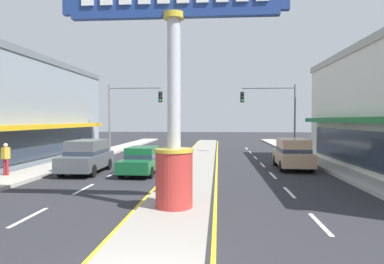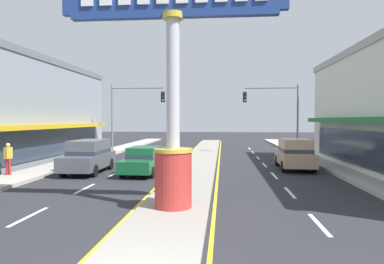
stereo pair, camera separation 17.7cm
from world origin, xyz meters
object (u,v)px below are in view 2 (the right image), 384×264
object	(u,v)px
traffic_light_left_side	(131,107)
suv_far_right_lane	(295,153)
pedestrian_near_kerb	(8,157)
traffic_light_right_side	(277,107)
district_sign	(173,89)
sedan_near_left_lane	(144,160)
suv_near_right_lane	(89,156)

from	to	relation	value
traffic_light_left_side	suv_far_right_lane	xyz separation A→B (m)	(12.58, -7.83, -3.26)
pedestrian_near_kerb	traffic_light_right_side	bearing A→B (deg)	40.24
district_sign	traffic_light_left_side	world-z (taller)	district_sign
suv_far_right_lane	sedan_near_left_lane	distance (m)	9.39
sedan_near_left_lane	suv_far_right_lane	bearing A→B (deg)	16.67
traffic_light_right_side	suv_near_right_lane	xyz separation A→B (m)	(-12.59, -11.32, -3.26)
traffic_light_left_side	suv_far_right_lane	world-z (taller)	traffic_light_left_side
district_sign	traffic_light_right_side	distance (m)	20.23
suv_near_right_lane	district_sign	bearing A→B (deg)	-51.92
district_sign	traffic_light_right_side	world-z (taller)	district_sign
traffic_light_left_side	traffic_light_right_side	distance (m)	12.90
district_sign	traffic_light_left_side	bearing A→B (deg)	109.43
district_sign	sedan_near_left_lane	size ratio (longest dim) A/B	1.79
sedan_near_left_lane	suv_near_right_lane	bearing A→B (deg)	177.72
district_sign	pedestrian_near_kerb	world-z (taller)	district_sign
sedan_near_left_lane	district_sign	bearing A→B (deg)	-69.75
district_sign	pedestrian_near_kerb	distance (m)	11.52
suv_near_right_lane	sedan_near_left_lane	xyz separation A→B (m)	(3.30, -0.13, -0.20)
suv_near_right_lane	suv_far_right_lane	xyz separation A→B (m)	(12.30, 2.56, 0.00)
traffic_light_left_side	pedestrian_near_kerb	xyz separation A→B (m)	(-3.18, -12.65, -3.11)
traffic_light_right_side	pedestrian_near_kerb	xyz separation A→B (m)	(-16.05, -13.58, -3.11)
traffic_light_left_side	sedan_near_left_lane	world-z (taller)	traffic_light_left_side
traffic_light_left_side	traffic_light_right_side	world-z (taller)	same
pedestrian_near_kerb	district_sign	bearing A→B (deg)	-30.20
sedan_near_left_lane	pedestrian_near_kerb	distance (m)	7.10
suv_far_right_lane	traffic_light_left_side	bearing A→B (deg)	148.11
suv_near_right_lane	sedan_near_left_lane	size ratio (longest dim) A/B	1.07
sedan_near_left_lane	traffic_light_right_side	bearing A→B (deg)	50.97
traffic_light_right_side	suv_far_right_lane	size ratio (longest dim) A/B	1.33
district_sign	suv_far_right_lane	size ratio (longest dim) A/B	1.67
traffic_light_right_side	suv_near_right_lane	distance (m)	17.24
traffic_light_left_side	pedestrian_near_kerb	distance (m)	13.41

